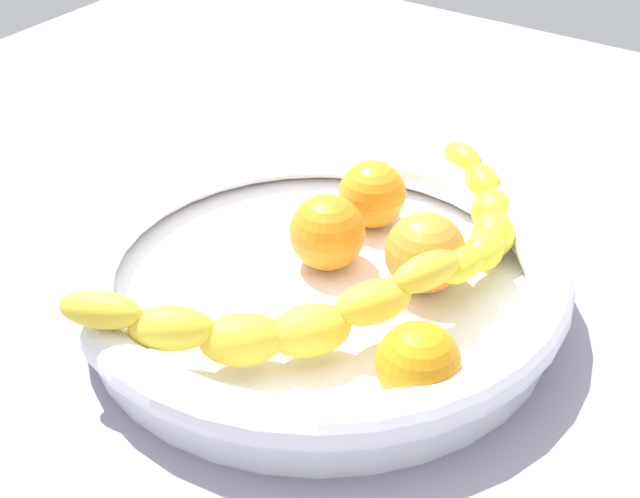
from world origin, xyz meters
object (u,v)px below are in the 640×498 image
banana_draped_left (483,216)px  orange_front (327,232)px  orange_mid_left (425,253)px  fruit_bowl (320,278)px  orange_rear (372,194)px  orange_mid_right (418,364)px  banana_draped_right (274,318)px

banana_draped_left → orange_front: (8.54, -7.99, 0.26)cm
banana_draped_left → orange_mid_left: bearing=-7.5°
fruit_bowl → orange_rear: 9.30cm
fruit_bowl → orange_mid_right: size_ratio=6.74×
orange_rear → banana_draped_right: bearing=11.3°
banana_draped_right → orange_rear: bearing=-168.7°
orange_front → orange_mid_left: bearing=102.1°
orange_mid_left → fruit_bowl: bearing=-57.1°
fruit_bowl → banana_draped_left: 13.12cm
fruit_bowl → orange_rear: bearing=-171.6°
banana_draped_left → orange_rear: bearing=-76.7°
orange_mid_left → banana_draped_left: bearing=172.5°
banana_draped_right → orange_front: size_ratio=3.66×
banana_draped_right → orange_mid_right: banana_draped_right is taller
banana_draped_left → orange_front: size_ratio=3.21×
orange_mid_right → orange_rear: (-15.31, -12.62, 0.02)cm
orange_mid_right → banana_draped_left: bearing=-166.0°
banana_draped_left → orange_front: orange_front is taller
orange_mid_left → orange_mid_right: size_ratio=1.10×
banana_draped_left → orange_mid_left: (7.03, -0.92, 0.35)cm
banana_draped_left → banana_draped_right: (19.04, -4.90, 0.60)cm
fruit_bowl → orange_mid_right: bearing=60.7°
fruit_bowl → orange_mid_left: orange_mid_left is taller
fruit_bowl → orange_front: (-2.40, -1.01, 2.16)cm
fruit_bowl → orange_front: orange_front is taller
orange_front → orange_mid_right: size_ratio=1.06×
orange_mid_left → orange_mid_right: (10.24, 5.24, -0.25)cm
fruit_bowl → orange_rear: orange_rear is taller
banana_draped_left → orange_mid_right: size_ratio=3.42×
banana_draped_right → orange_mid_right: size_ratio=3.89×
fruit_bowl → orange_front: bearing=-157.1°
fruit_bowl → banana_draped_right: banana_draped_right is taller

